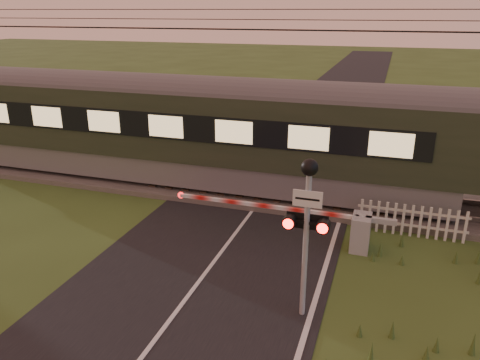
% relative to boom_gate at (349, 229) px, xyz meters
% --- Properties ---
extents(ground, '(160.00, 160.00, 0.00)m').
position_rel_boom_gate_xyz_m(ground, '(-3.17, -3.36, -0.55)').
color(ground, '#364B1D').
rests_on(ground, ground).
extents(road, '(6.00, 140.00, 0.03)m').
position_rel_boom_gate_xyz_m(road, '(-3.15, -3.59, -0.54)').
color(road, black).
rests_on(road, ground).
extents(track_bed, '(140.00, 3.40, 0.39)m').
position_rel_boom_gate_xyz_m(track_bed, '(-3.17, 3.14, -0.49)').
color(track_bed, '#47423D').
rests_on(track_bed, ground).
extents(overhead_wires, '(120.00, 0.62, 0.62)m').
position_rel_boom_gate_xyz_m(overhead_wires, '(-3.17, 3.14, 5.17)').
color(overhead_wires, black).
rests_on(overhead_wires, ground).
extents(boom_gate, '(6.23, 0.75, 1.00)m').
position_rel_boom_gate_xyz_m(boom_gate, '(0.00, 0.00, 0.00)').
color(boom_gate, gray).
rests_on(boom_gate, ground).
extents(crossing_signal, '(0.88, 0.36, 3.46)m').
position_rel_boom_gate_xyz_m(crossing_signal, '(-0.60, -3.35, 1.83)').
color(crossing_signal, gray).
rests_on(crossing_signal, ground).
extents(picket_fence, '(3.02, 0.08, 0.95)m').
position_rel_boom_gate_xyz_m(picket_fence, '(1.62, 1.24, -0.07)').
color(picket_fence, silver).
rests_on(picket_fence, ground).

